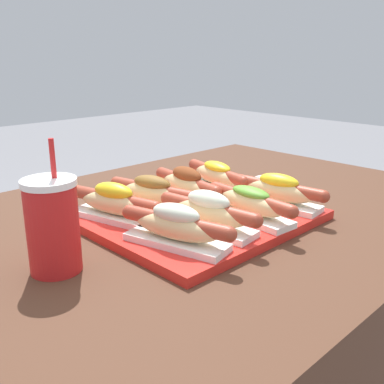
{
  "coord_description": "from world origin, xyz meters",
  "views": [
    {
      "loc": [
        -0.64,
        -0.65,
        1.02
      ],
      "look_at": [
        -0.03,
        -0.02,
        0.75
      ],
      "focal_mm": 42.0,
      "sensor_mm": 36.0,
      "label": 1
    }
  ],
  "objects": [
    {
      "name": "patio_table",
      "position": [
        0.0,
        0.0,
        0.35
      ],
      "size": [
        1.31,
        0.88,
        0.69
      ],
      "color": "#4C2D1E",
      "rests_on": "ground_plane"
    },
    {
      "name": "serving_tray",
      "position": [
        -0.03,
        -0.04,
        0.7
      ],
      "size": [
        0.42,
        0.37,
        0.02
      ],
      "color": "red",
      "rests_on": "patio_table"
    },
    {
      "name": "hot_dog_0",
      "position": [
        -0.17,
        -0.13,
        0.75
      ],
      "size": [
        0.1,
        0.22,
        0.07
      ],
      "color": "white",
      "rests_on": "serving_tray"
    },
    {
      "name": "hot_dog_1",
      "position": [
        -0.08,
        -0.12,
        0.75
      ],
      "size": [
        0.08,
        0.22,
        0.08
      ],
      "color": "white",
      "rests_on": "serving_tray"
    },
    {
      "name": "hot_dog_2",
      "position": [
        0.02,
        -0.13,
        0.74
      ],
      "size": [
        0.07,
        0.22,
        0.06
      ],
      "color": "white",
      "rests_on": "serving_tray"
    },
    {
      "name": "hot_dog_3",
      "position": [
        0.12,
        -0.13,
        0.75
      ],
      "size": [
        0.08,
        0.22,
        0.07
      ],
      "color": "white",
      "rests_on": "serving_tray"
    },
    {
      "name": "hot_dog_4",
      "position": [
        -0.17,
        0.05,
        0.75
      ],
      "size": [
        0.1,
        0.22,
        0.07
      ],
      "color": "white",
      "rests_on": "serving_tray"
    },
    {
      "name": "hot_dog_5",
      "position": [
        -0.08,
        0.05,
        0.75
      ],
      "size": [
        0.1,
        0.22,
        0.07
      ],
      "color": "white",
      "rests_on": "serving_tray"
    },
    {
      "name": "hot_dog_6",
      "position": [
        0.02,
        0.04,
        0.75
      ],
      "size": [
        0.08,
        0.22,
        0.07
      ],
      "color": "white",
      "rests_on": "serving_tray"
    },
    {
      "name": "hot_dog_7",
      "position": [
        0.12,
        0.05,
        0.74
      ],
      "size": [
        0.09,
        0.22,
        0.07
      ],
      "color": "white",
      "rests_on": "serving_tray"
    },
    {
      "name": "sauce_bowl",
      "position": [
        0.27,
        0.01,
        0.71
      ],
      "size": [
        0.08,
        0.08,
        0.02
      ],
      "color": "white",
      "rests_on": "patio_table"
    },
    {
      "name": "drink_cup",
      "position": [
        -0.34,
        -0.04,
        0.77
      ],
      "size": [
        0.08,
        0.08,
        0.21
      ],
      "color": "red",
      "rests_on": "patio_table"
    }
  ]
}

